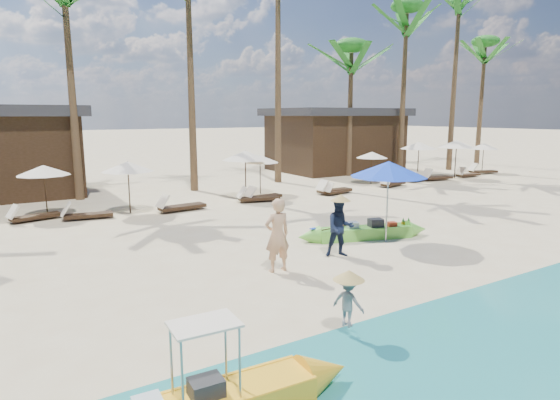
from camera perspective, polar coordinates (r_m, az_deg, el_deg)
ground at (r=11.61m, az=5.08°, el=-9.16°), size 240.00×240.00×0.00m
wet_sand_strip at (r=8.49m, az=26.62°, el=-17.93°), size 240.00×4.50×0.01m
green_canoe at (r=15.07m, az=10.23°, el=-3.88°), size 4.76×1.74×0.62m
tourist at (r=11.62m, az=-0.34°, el=-4.31°), size 0.70×0.47×1.86m
vendor_green at (r=12.98m, az=7.33°, el=-3.37°), size 0.97×0.89×1.62m
vendor_yellow at (r=8.50m, az=8.31°, el=-12.13°), size 0.55×0.68×0.91m
blue_umbrella at (r=14.50m, az=13.10°, el=3.69°), size 2.32×2.32×2.50m
resort_parasol_4 at (r=19.91m, az=-26.88°, el=3.26°), size 1.94×1.94×1.99m
lounger_4_right at (r=19.52m, az=-28.01°, el=-1.71°), size 1.87×0.95×0.61m
resort_parasol_5 at (r=19.30m, az=-18.07°, el=3.91°), size 2.02×2.02×2.08m
lounger_5_left at (r=18.99m, az=-22.72°, el=-1.59°), size 1.87×0.80×0.62m
resort_parasol_6 at (r=21.74m, az=-4.25°, el=5.45°), size 2.18×2.18×2.24m
lounger_6_left at (r=19.43m, az=-12.22°, el=-0.69°), size 2.05×0.80×0.68m
lounger_6_right at (r=21.04m, az=-2.93°, el=0.34°), size 1.99×1.06×0.65m
resort_parasol_7 at (r=23.12m, az=-2.44°, el=5.03°), size 1.86×1.86×1.92m
lounger_7_left at (r=21.48m, az=-2.27°, el=0.52°), size 1.85×0.73×0.61m
lounger_7_right at (r=23.32m, az=6.41°, el=1.28°), size 1.94×0.66×0.65m
resort_parasol_8 at (r=26.88m, az=11.15°, el=5.41°), size 1.77×1.77×1.83m
lounger_8_left at (r=23.19m, az=6.80°, el=1.15°), size 1.73×0.81×0.57m
resort_parasol_9 at (r=29.58m, az=16.59°, el=6.40°), size 2.21×2.21×2.27m
lounger_9_left at (r=26.25m, az=13.51°, el=2.04°), size 1.89×1.00×0.61m
lounger_9_right at (r=28.60m, az=16.45°, el=2.54°), size 1.74×0.75×0.57m
resort_parasol_10 at (r=30.82m, az=20.73°, el=6.41°), size 2.27×2.27×2.33m
lounger_10_left at (r=29.39m, az=18.44°, el=2.69°), size 2.01×0.85×0.66m
lounger_10_right at (r=31.63m, az=21.83°, el=2.95°), size 1.78×0.60×0.60m
resort_parasol_11 at (r=34.52m, az=23.60°, el=6.03°), size 1.92×1.92×1.97m
lounger_11_left at (r=33.77m, az=23.36°, el=3.29°), size 1.99×1.16×0.65m
palm_3 at (r=23.74m, az=-24.74°, el=20.89°), size 2.08×2.08×10.52m
palm_6 at (r=30.47m, az=8.68°, el=16.23°), size 2.08×2.08×8.51m
palm_7 at (r=32.63m, az=15.11°, el=19.05°), size 2.08×2.08×11.08m
palm_8 at (r=35.93m, az=20.91°, el=19.82°), size 2.08×2.08×12.70m
palm_9 at (r=40.58m, az=23.64°, el=15.44°), size 2.08×2.08×9.82m
pavilion_east at (r=33.40m, az=6.69°, el=7.41°), size 8.80×6.60×4.30m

